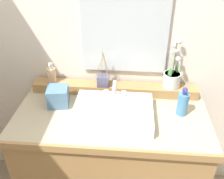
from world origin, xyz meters
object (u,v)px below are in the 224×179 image
(reed_diffuser, at_px, (103,80))
(soap_dispenser, at_px, (52,74))
(potted_plant, at_px, (172,77))
(lotion_bottle, at_px, (183,103))
(tissue_box, at_px, (58,96))
(soap_bar, at_px, (94,96))
(sink_basin, at_px, (113,113))

(reed_diffuser, bearing_deg, soap_dispenser, 177.53)
(potted_plant, relative_size, reed_diffuser, 1.32)
(lotion_bottle, bearing_deg, tissue_box, 177.54)
(soap_bar, distance_m, potted_plant, 0.53)
(potted_plant, distance_m, soap_dispenser, 0.81)
(tissue_box, bearing_deg, lotion_bottle, -2.46)
(soap_bar, bearing_deg, reed_diffuser, 76.06)
(lotion_bottle, bearing_deg, reed_diffuser, 159.43)
(tissue_box, bearing_deg, reed_diffuser, 29.70)
(soap_bar, height_order, soap_dispenser, soap_dispenser)
(sink_basin, relative_size, lotion_bottle, 2.57)
(soap_bar, relative_size, potted_plant, 0.21)
(soap_bar, bearing_deg, sink_basin, -39.63)
(potted_plant, xyz_separation_m, reed_diffuser, (-0.46, -0.02, -0.03))
(soap_bar, relative_size, reed_diffuser, 0.28)
(sink_basin, relative_size, tissue_box, 3.61)
(potted_plant, relative_size, lotion_bottle, 1.79)
(potted_plant, height_order, lotion_bottle, potted_plant)
(lotion_bottle, bearing_deg, potted_plant, 102.50)
(sink_basin, height_order, tissue_box, sink_basin)
(lotion_bottle, bearing_deg, soap_bar, 177.24)
(potted_plant, bearing_deg, reed_diffuser, -176.98)
(sink_basin, bearing_deg, potted_plant, 38.65)
(reed_diffuser, bearing_deg, lotion_bottle, -20.57)
(soap_dispenser, bearing_deg, tissue_box, -63.83)
(reed_diffuser, bearing_deg, sink_basin, -71.77)
(sink_basin, relative_size, soap_bar, 6.70)
(potted_plant, height_order, tissue_box, potted_plant)
(potted_plant, xyz_separation_m, lotion_bottle, (0.05, -0.21, -0.06))
(sink_basin, bearing_deg, reed_diffuser, 108.23)
(potted_plant, bearing_deg, tissue_box, -166.16)
(soap_bar, relative_size, soap_dispenser, 0.50)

